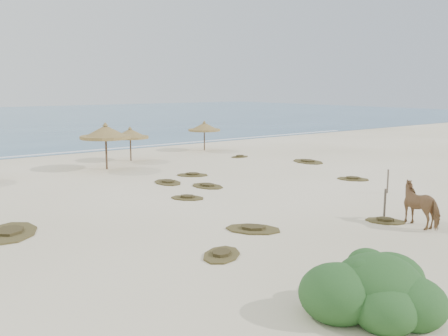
{
  "coord_description": "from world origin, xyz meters",
  "views": [
    {
      "loc": [
        -13.37,
        -14.38,
        5.43
      ],
      "look_at": [
        1.44,
        5.0,
        1.42
      ],
      "focal_mm": 40.0,
      "sensor_mm": 36.0,
      "label": 1
    }
  ],
  "objects": [
    {
      "name": "ground",
      "position": [
        0.0,
        0.0,
        0.0
      ],
      "size": [
        160.0,
        160.0,
        0.0
      ],
      "primitive_type": "plane",
      "color": "white",
      "rests_on": "ground"
    },
    {
      "name": "foam_line",
      "position": [
        0.0,
        26.0,
        0.0
      ],
      "size": [
        70.0,
        0.6,
        0.01
      ],
      "primitive_type": "cube",
      "color": "silver",
      "rests_on": "ground"
    },
    {
      "name": "palapa_3",
      "position": [
        0.23,
        16.19,
        2.42
      ],
      "size": [
        4.23,
        4.23,
        3.11
      ],
      "rotation": [
        0.0,
        0.0,
        0.34
      ],
      "color": "brown",
      "rests_on": "ground"
    },
    {
      "name": "palapa_4",
      "position": [
        3.24,
        18.66,
        1.97
      ],
      "size": [
        3.57,
        3.57,
        2.54
      ],
      "rotation": [
        0.0,
        0.0,
        0.42
      ],
      "color": "brown",
      "rests_on": "ground"
    },
    {
      "name": "palapa_5",
      "position": [
        10.99,
        20.26,
        1.98
      ],
      "size": [
        3.08,
        3.08,
        2.55
      ],
      "rotation": [
        0.0,
        0.0,
        0.14
      ],
      "color": "brown",
      "rests_on": "ground"
    },
    {
      "name": "horse",
      "position": [
        4.33,
        -3.99,
        0.85
      ],
      "size": [
        1.24,
        2.15,
        1.71
      ],
      "primitive_type": "imported",
      "rotation": [
        0.0,
        0.0,
        2.98
      ],
      "color": "#906241",
      "rests_on": "ground"
    },
    {
      "name": "fence_post_near",
      "position": [
        4.07,
        -2.49,
        0.64
      ],
      "size": [
        0.12,
        0.12,
        1.27
      ],
      "primitive_type": "cylinder",
      "rotation": [
        0.0,
        0.0,
        -0.32
      ],
      "color": "brown",
      "rests_on": "ground"
    },
    {
      "name": "fence_post_far",
      "position": [
        8.53,
        0.44,
        0.62
      ],
      "size": [
        0.1,
        0.1,
        1.23
      ],
      "primitive_type": "cylinder",
      "rotation": [
        0.0,
        0.0,
        0.16
      ],
      "color": "brown",
      "rests_on": "ground"
    },
    {
      "name": "bush",
      "position": [
        -3.5,
        -7.51,
        0.55
      ],
      "size": [
        3.74,
        3.29,
        1.67
      ],
      "rotation": [
        0.0,
        0.0,
        0.01
      ],
      "color": "#2C5A26",
      "rests_on": "ground"
    },
    {
      "name": "scrub_1",
      "position": [
        -8.83,
        4.74,
        0.05
      ],
      "size": [
        2.97,
        3.52,
        0.16
      ],
      "rotation": [
        0.0,
        0.0,
        1.16
      ],
      "color": "brown",
      "rests_on": "ground"
    },
    {
      "name": "scrub_2",
      "position": [
        -0.33,
        5.62,
        0.05
      ],
      "size": [
        1.89,
        1.99,
        0.16
      ],
      "rotation": [
        0.0,
        0.0,
        2.23
      ],
      "color": "brown",
      "rests_on": "ground"
    },
    {
      "name": "scrub_3",
      "position": [
        2.13,
        7.4,
        0.05
      ],
      "size": [
        1.58,
        2.19,
        0.16
      ],
      "rotation": [
        0.0,
        0.0,
        1.71
      ],
      "color": "brown",
      "rests_on": "ground"
    },
    {
      "name": "scrub_4",
      "position": [
        10.17,
        3.91,
        0.05
      ],
      "size": [
        1.99,
        2.21,
        0.16
      ],
      "rotation": [
        0.0,
        0.0,
        2.11
      ],
      "color": "brown",
      "rests_on": "ground"
    },
    {
      "name": "scrub_5",
      "position": [
        13.12,
        10.26,
        0.05
      ],
      "size": [
        2.21,
        2.98,
        0.16
      ],
      "rotation": [
        0.0,
        0.0,
        1.39
      ],
      "color": "brown",
      "rests_on": "ground"
    },
    {
      "name": "scrub_7",
      "position": [
        3.41,
        10.78,
        0.05
      ],
      "size": [
        2.27,
        2.22,
        0.16
      ],
      "rotation": [
        0.0,
        0.0,
        2.41
      ],
      "color": "brown",
      "rests_on": "ground"
    },
    {
      "name": "scrub_9",
      "position": [
        -1.31,
        -0.43,
        0.05
      ],
      "size": [
        2.41,
        2.55,
        0.16
      ],
      "rotation": [
        0.0,
        0.0,
        2.23
      ],
      "color": "brown",
      "rests_on": "ground"
    },
    {
      "name": "scrub_10",
      "position": [
        10.8,
        15.22,
        0.05
      ],
      "size": [
        1.48,
        0.98,
        0.16
      ],
      "rotation": [
        0.0,
        0.0,
        3.12
      ],
      "color": "brown",
      "rests_on": "ground"
    },
    {
      "name": "scrub_11",
      "position": [
        -4.04,
        -2.04,
        0.05
      ],
      "size": [
        2.11,
        2.0,
        0.16
      ],
      "rotation": [
        0.0,
        0.0,
        0.66
      ],
      "color": "brown",
      "rests_on": "ground"
    },
    {
      "name": "scrub_12",
      "position": [
        3.7,
        -2.79,
        0.05
      ],
      "size": [
        1.68,
        1.86,
        0.16
      ],
      "rotation": [
        0.0,
        0.0,
        2.11
      ],
      "color": "brown",
      "rests_on": "ground"
    },
    {
      "name": "scrub_13",
      "position": [
        0.96,
        9.63,
        0.05
      ],
      "size": [
        1.56,
        2.21,
        0.16
      ],
      "rotation": [
        0.0,
        0.0,
        1.47
      ],
      "color": "brown",
      "rests_on": "ground"
    }
  ]
}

